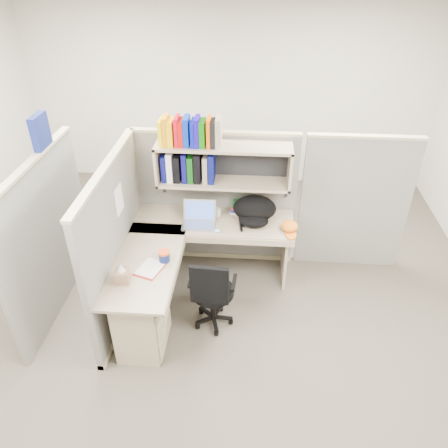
# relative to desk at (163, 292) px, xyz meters

# --- Properties ---
(ground) EXTENTS (6.00, 6.00, 0.00)m
(ground) POSITION_rel_desk_xyz_m (0.41, 0.29, -0.44)
(ground) COLOR #352F29
(ground) RESTS_ON ground
(room_shell) EXTENTS (6.00, 6.00, 6.00)m
(room_shell) POSITION_rel_desk_xyz_m (0.41, 0.29, 1.18)
(room_shell) COLOR beige
(room_shell) RESTS_ON ground
(cubicle) EXTENTS (3.79, 1.84, 1.95)m
(cubicle) POSITION_rel_desk_xyz_m (0.04, 0.74, 0.47)
(cubicle) COLOR slate
(cubicle) RESTS_ON ground
(desk) EXTENTS (1.74, 1.75, 0.73)m
(desk) POSITION_rel_desk_xyz_m (0.00, 0.00, 0.00)
(desk) COLOR gray
(desk) RESTS_ON ground
(laptop) EXTENTS (0.35, 0.35, 0.25)m
(laptop) POSITION_rel_desk_xyz_m (0.26, 0.75, 0.42)
(laptop) COLOR #AAAAAF
(laptop) RESTS_ON desk
(backpack) EXTENTS (0.52, 0.43, 0.28)m
(backpack) POSITION_rel_desk_xyz_m (0.85, 0.86, 0.43)
(backpack) COLOR black
(backpack) RESTS_ON desk
(orange_cap) EXTENTS (0.21, 0.24, 0.10)m
(orange_cap) POSITION_rel_desk_xyz_m (1.22, 0.74, 0.34)
(orange_cap) COLOR orange
(orange_cap) RESTS_ON desk
(snack_canister) EXTENTS (0.11, 0.11, 0.11)m
(snack_canister) POSITION_rel_desk_xyz_m (0.01, 0.12, 0.35)
(snack_canister) COLOR navy
(snack_canister) RESTS_ON desk
(tissue_box) EXTENTS (0.14, 0.14, 0.19)m
(tissue_box) POSITION_rel_desk_xyz_m (-0.30, -0.21, 0.39)
(tissue_box) COLOR #956B54
(tissue_box) RESTS_ON desk
(mouse) EXTENTS (0.09, 0.07, 0.03)m
(mouse) POSITION_rel_desk_xyz_m (0.47, 0.64, 0.31)
(mouse) COLOR #9BC2DB
(mouse) RESTS_ON desk
(paper_cup) EXTENTS (0.08, 0.08, 0.09)m
(paper_cup) POSITION_rel_desk_xyz_m (0.45, 0.96, 0.34)
(paper_cup) COLOR white
(paper_cup) RESTS_ON desk
(book_stack) EXTENTS (0.19, 0.25, 0.12)m
(book_stack) POSITION_rel_desk_xyz_m (0.67, 1.10, 0.35)
(book_stack) COLOR gray
(book_stack) RESTS_ON desk
(loose_paper) EXTENTS (0.27, 0.31, 0.00)m
(loose_paper) POSITION_rel_desk_xyz_m (-0.10, -0.00, 0.29)
(loose_paper) COLOR silver
(loose_paper) RESTS_ON desk
(task_chair) EXTENTS (0.46, 0.43, 0.87)m
(task_chair) POSITION_rel_desk_xyz_m (0.47, 0.02, -0.13)
(task_chair) COLOR black
(task_chair) RESTS_ON ground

